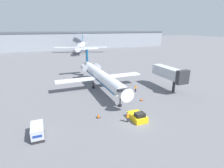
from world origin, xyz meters
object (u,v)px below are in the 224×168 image
(traffic_cone_left, at_px, (98,116))
(traffic_cone_right, at_px, (141,99))
(airplane_main, at_px, (100,75))
(airplane_parked_far_left, at_px, (81,46))
(pushback_tug, at_px, (137,117))
(jet_bridge, at_px, (170,73))
(worker_near_tug, at_px, (128,117))
(luggage_cart, at_px, (37,131))
(worker_by_wing, at_px, (136,88))

(traffic_cone_left, distance_m, traffic_cone_right, 12.06)
(airplane_main, relative_size, airplane_parked_far_left, 0.89)
(pushback_tug, distance_m, jet_bridge, 19.84)
(pushback_tug, xyz_separation_m, worker_near_tug, (-2.01, -0.11, 0.30))
(worker_near_tug, bearing_deg, airplane_main, 85.68)
(pushback_tug, xyz_separation_m, airplane_parked_far_left, (10.60, 92.65, 3.61))
(worker_near_tug, xyz_separation_m, traffic_cone_right, (7.20, 7.24, -0.58))
(luggage_cart, height_order, traffic_cone_right, luggage_cart)
(luggage_cart, bearing_deg, traffic_cone_right, 15.35)
(luggage_cart, relative_size, worker_near_tug, 2.12)
(luggage_cart, bearing_deg, pushback_tug, -4.03)
(worker_by_wing, relative_size, airplane_parked_far_left, 0.05)
(airplane_main, distance_m, traffic_cone_right, 13.39)
(pushback_tug, relative_size, airplane_parked_far_left, 0.11)
(pushback_tug, relative_size, worker_by_wing, 2.14)
(airplane_main, distance_m, jet_bridge, 18.21)
(traffic_cone_right, distance_m, airplane_parked_far_left, 85.78)
(jet_bridge, bearing_deg, airplane_main, 155.36)
(luggage_cart, bearing_deg, jet_bridge, 17.14)
(airplane_main, height_order, pushback_tug, airplane_main)
(worker_near_tug, xyz_separation_m, worker_by_wing, (8.85, 12.86, 0.01))
(traffic_cone_left, relative_size, airplane_parked_far_left, 0.02)
(luggage_cart, relative_size, traffic_cone_right, 5.20)
(pushback_tug, bearing_deg, luggage_cart, 175.97)
(pushback_tug, relative_size, traffic_cone_right, 5.32)
(pushback_tug, height_order, worker_by_wing, worker_by_wing)
(luggage_cart, height_order, traffic_cone_left, luggage_cart)
(airplane_parked_far_left, bearing_deg, pushback_tug, -96.53)
(jet_bridge, bearing_deg, luggage_cart, -162.86)
(traffic_cone_right, relative_size, airplane_parked_far_left, 0.02)
(worker_near_tug, relative_size, traffic_cone_right, 2.45)
(luggage_cart, xyz_separation_m, airplane_parked_far_left, (27.13, 91.48, 3.26))
(luggage_cart, distance_m, traffic_cone_left, 10.51)
(traffic_cone_left, height_order, airplane_parked_far_left, airplane_parked_far_left)
(luggage_cart, relative_size, traffic_cone_left, 4.70)
(airplane_main, xyz_separation_m, luggage_cart, (-15.95, -17.60, -2.65))
(traffic_cone_left, distance_m, jet_bridge, 23.90)
(luggage_cart, height_order, worker_by_wing, luggage_cart)
(traffic_cone_right, relative_size, jet_bridge, 0.06)
(pushback_tug, xyz_separation_m, traffic_cone_right, (5.19, 7.13, -0.27))
(airplane_main, distance_m, traffic_cone_left, 16.74)
(worker_near_tug, bearing_deg, worker_by_wing, 55.46)
(worker_near_tug, bearing_deg, jet_bridge, 32.16)
(traffic_cone_right, xyz_separation_m, airplane_parked_far_left, (5.42, 85.52, 3.88))
(airplane_main, height_order, airplane_parked_far_left, airplane_parked_far_left)
(pushback_tug, relative_size, jet_bridge, 0.34)
(traffic_cone_left, bearing_deg, jet_bridge, 19.42)
(airplane_main, distance_m, luggage_cart, 23.89)
(worker_by_wing, relative_size, traffic_cone_right, 2.48)
(worker_near_tug, relative_size, jet_bridge, 0.16)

